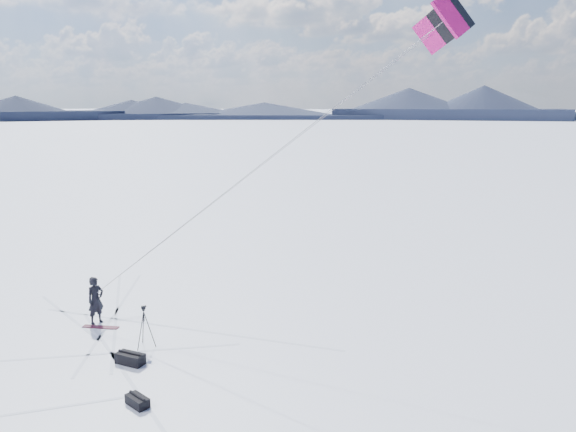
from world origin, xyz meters
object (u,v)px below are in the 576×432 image
(tripod, at_px, (144,321))
(gear_bag_b, at_px, (137,401))
(snowboard, at_px, (101,327))
(gear_bag_a, at_px, (130,358))
(snowkiter, at_px, (97,323))

(tripod, bearing_deg, gear_bag_b, -78.23)
(snowboard, bearing_deg, gear_bag_a, -48.74)
(gear_bag_a, bearing_deg, gear_bag_b, -46.24)
(snowboard, bearing_deg, snowkiter, 129.89)
(snowkiter, bearing_deg, snowboard, -110.17)
(snowboard, bearing_deg, gear_bag_b, -54.62)
(tripod, relative_size, gear_bag_a, 1.50)
(snowkiter, height_order, tripod, tripod)
(snowboard, bearing_deg, tripod, -30.45)
(tripod, relative_size, gear_bag_b, 1.80)
(gear_bag_a, height_order, gear_bag_b, gear_bag_a)
(snowkiter, xyz_separation_m, gear_bag_a, (3.19, -2.84, 0.19))
(snowkiter, bearing_deg, tripod, -93.71)
(gear_bag_b, bearing_deg, snowkiter, 160.70)
(snowkiter, relative_size, snowboard, 1.33)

